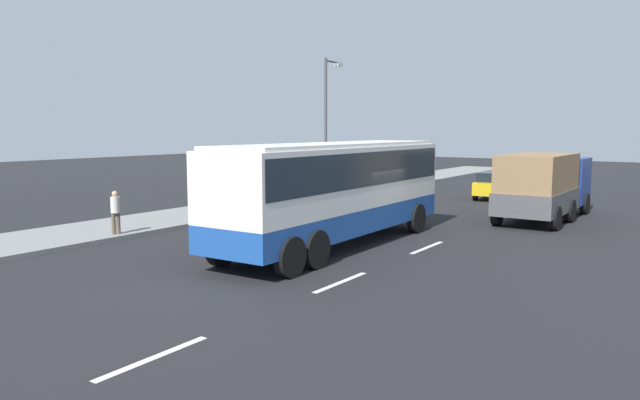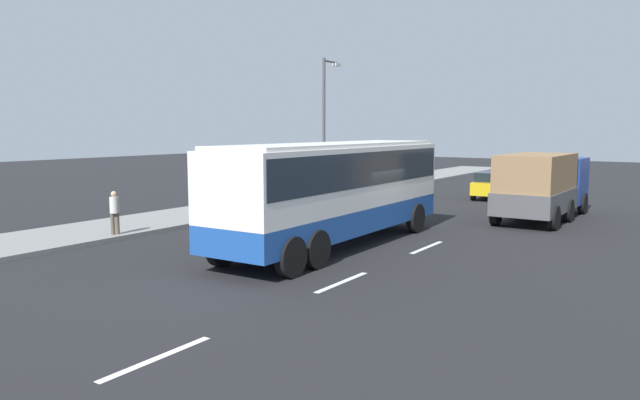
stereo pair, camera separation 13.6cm
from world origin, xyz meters
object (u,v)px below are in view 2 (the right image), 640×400
at_px(pedestrian_at_crossing, 311,182).
at_px(cargo_truck, 543,183).
at_px(car_yellow_taxi, 495,184).
at_px(street_lamp, 325,120).
at_px(pedestrian_near_curb, 114,210).
at_px(coach_bus, 336,183).

bearing_deg(pedestrian_at_crossing, cargo_truck, 142.68).
relative_size(cargo_truck, car_yellow_taxi, 1.67).
relative_size(cargo_truck, street_lamp, 0.97).
bearing_deg(street_lamp, pedestrian_near_curb, 179.03).
height_order(coach_bus, street_lamp, street_lamp).
height_order(pedestrian_near_curb, pedestrian_at_crossing, pedestrian_near_curb).
bearing_deg(car_yellow_taxi, street_lamp, 125.04).
relative_size(coach_bus, car_yellow_taxi, 2.52).
relative_size(cargo_truck, pedestrian_near_curb, 4.67).
xyz_separation_m(car_yellow_taxi, pedestrian_near_curb, (-19.59, 7.51, 0.23)).
relative_size(pedestrian_at_crossing, street_lamp, 0.20).
distance_m(cargo_truck, pedestrian_near_curb, 17.44).
distance_m(coach_bus, cargo_truck, 10.78).
relative_size(car_yellow_taxi, street_lamp, 0.58).
bearing_deg(coach_bus, pedestrian_near_curb, 112.60).
bearing_deg(pedestrian_near_curb, cargo_truck, -100.00).
height_order(coach_bus, pedestrian_near_curb, coach_bus).
relative_size(coach_bus, street_lamp, 1.47).
bearing_deg(coach_bus, pedestrian_at_crossing, 37.16).
bearing_deg(pedestrian_near_curb, car_yellow_taxi, -79.37).
bearing_deg(pedestrian_near_curb, pedestrian_at_crossing, -56.01).
bearing_deg(cargo_truck, car_yellow_taxi, 32.77).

